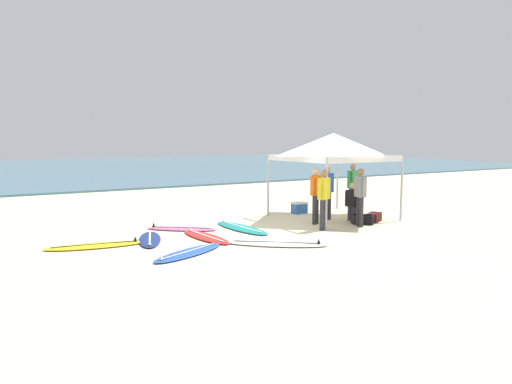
% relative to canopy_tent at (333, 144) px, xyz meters
% --- Properties ---
extents(ground_plane, '(80.00, 80.00, 0.00)m').
position_rel_canopy_tent_xyz_m(ground_plane, '(-2.98, -0.53, -2.39)').
color(ground_plane, beige).
extents(sea, '(80.00, 36.00, 0.10)m').
position_rel_canopy_tent_xyz_m(sea, '(-2.98, 29.67, -2.34)').
color(sea, teal).
rests_on(sea, ground).
extents(canopy_tent, '(3.14, 3.14, 2.75)m').
position_rel_canopy_tent_xyz_m(canopy_tent, '(0.00, 0.00, 0.00)').
color(canopy_tent, '#B7B7BC').
rests_on(canopy_tent, ground).
extents(surfboard_red, '(0.72, 2.18, 0.19)m').
position_rel_canopy_tent_xyz_m(surfboard_red, '(-4.89, -0.75, -2.35)').
color(surfboard_red, red).
rests_on(surfboard_red, ground).
extents(surfboard_white, '(2.33, 2.10, 0.19)m').
position_rel_canopy_tent_xyz_m(surfboard_white, '(-3.75, -2.38, -2.35)').
color(surfboard_white, white).
rests_on(surfboard_white, ground).
extents(surfboard_blue, '(2.19, 1.47, 0.19)m').
position_rel_canopy_tent_xyz_m(surfboard_blue, '(-5.97, -2.13, -2.35)').
color(surfboard_blue, blue).
rests_on(surfboard_blue, ground).
extents(surfboard_pink, '(1.91, 1.71, 0.19)m').
position_rel_canopy_tent_xyz_m(surfboard_pink, '(-5.00, 0.62, -2.35)').
color(surfboard_pink, pink).
rests_on(surfboard_pink, ground).
extents(surfboard_yellow, '(2.36, 0.97, 0.19)m').
position_rel_canopy_tent_xyz_m(surfboard_yellow, '(-7.58, -0.31, -2.35)').
color(surfboard_yellow, yellow).
rests_on(surfboard_yellow, ground).
extents(surfboard_teal, '(0.78, 2.48, 0.19)m').
position_rel_canopy_tent_xyz_m(surfboard_teal, '(-3.48, -0.13, -2.35)').
color(surfboard_teal, '#19847F').
rests_on(surfboard_teal, ground).
extents(surfboard_navy, '(1.17, 2.07, 0.19)m').
position_rel_canopy_tent_xyz_m(surfboard_navy, '(-6.23, -0.29, -2.35)').
color(surfboard_navy, navy).
rests_on(surfboard_navy, ground).
extents(person_orange, '(0.48, 0.37, 1.71)m').
position_rel_canopy_tent_xyz_m(person_orange, '(-1.16, -0.59, -1.40)').
color(person_orange, '#2D2D33').
rests_on(person_orange, ground).
extents(person_grey, '(0.32, 0.53, 1.71)m').
position_rel_canopy_tent_xyz_m(person_grey, '(-0.32, -1.60, -1.40)').
color(person_grey, '#2D2D33').
rests_on(person_grey, ground).
extents(person_green, '(0.54, 0.30, 1.71)m').
position_rel_canopy_tent_xyz_m(person_green, '(1.21, 0.37, -1.40)').
color(person_green, black).
rests_on(person_green, ground).
extents(person_blue, '(0.54, 0.28, 1.71)m').
position_rel_canopy_tent_xyz_m(person_blue, '(-0.34, -0.16, -1.40)').
color(person_blue, '#383842').
rests_on(person_blue, ground).
extents(person_yellow, '(0.51, 0.34, 1.71)m').
position_rel_canopy_tent_xyz_m(person_yellow, '(-1.57, -1.47, -1.40)').
color(person_yellow, '#2D2D33').
rests_on(person_yellow, ground).
extents(person_black, '(0.28, 0.54, 1.20)m').
position_rel_canopy_tent_xyz_m(person_black, '(0.16, -0.75, -1.73)').
color(person_black, '#383842').
rests_on(person_black, ground).
extents(gear_bag_near_tent, '(0.68, 0.57, 0.28)m').
position_rel_canopy_tent_xyz_m(gear_bag_near_tent, '(0.64, -1.23, -2.25)').
color(gear_bag_near_tent, '#4C1919').
rests_on(gear_bag_near_tent, ground).
extents(gear_bag_by_pole, '(0.61, 0.67, 0.28)m').
position_rel_canopy_tent_xyz_m(gear_bag_by_pole, '(0.07, -1.36, -2.25)').
color(gear_bag_by_pole, black).
rests_on(gear_bag_by_pole, ground).
extents(gear_bag_on_sand, '(0.68, 0.57, 0.28)m').
position_rel_canopy_tent_xyz_m(gear_bag_on_sand, '(0.04, -1.31, -2.25)').
color(gear_bag_on_sand, '#232328').
rests_on(gear_bag_on_sand, ground).
extents(cooler_box, '(0.50, 0.36, 0.39)m').
position_rel_canopy_tent_xyz_m(cooler_box, '(-0.35, 1.33, -2.19)').
color(cooler_box, '#2D60B7').
rests_on(cooler_box, ground).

